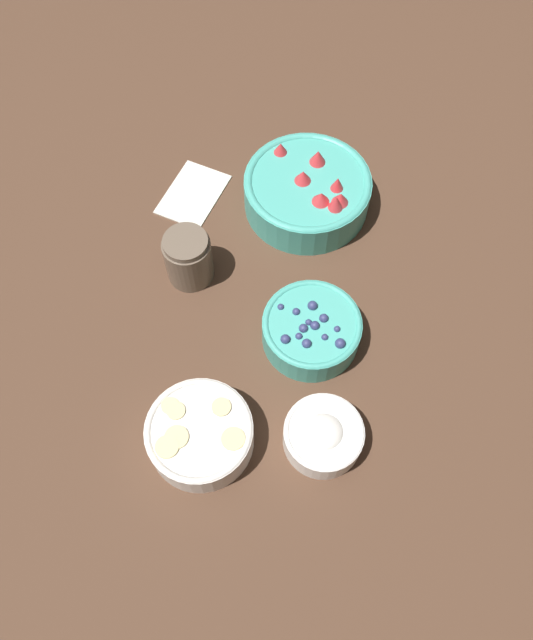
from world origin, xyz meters
name	(u,v)px	position (x,y,z in m)	size (l,w,h in m)	color
ground_plane	(252,294)	(0.00, 0.00, 0.00)	(4.00, 4.00, 0.00)	#4C3323
bowl_strawberries	(308,190)	(-0.19, 0.07, 0.04)	(0.22, 0.22, 0.09)	#47AD9E
bowl_blueberries	(311,329)	(0.07, 0.10, 0.03)	(0.15, 0.15, 0.06)	#47AD9E
bowl_bananas	(200,434)	(0.25, -0.04, 0.03)	(0.15, 0.15, 0.06)	silver
bowl_cream	(323,435)	(0.23, 0.13, 0.03)	(0.11, 0.11, 0.05)	white
jar_chocolate	(189,259)	(-0.03, -0.10, 0.04)	(0.08, 0.08, 0.09)	brown
napkin	(193,194)	(-0.19, -0.13, 0.00)	(0.15, 0.13, 0.01)	silver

